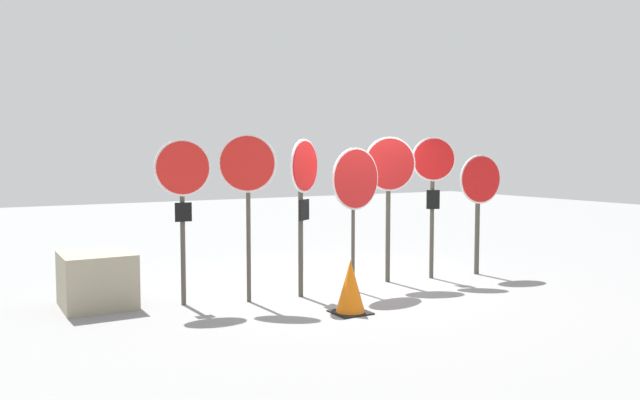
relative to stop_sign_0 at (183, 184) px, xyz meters
The scene contains 10 objects.
ground_plane 3.17m from the stop_sign_0, ahead, with size 40.00×40.00×0.00m, color gray.
stop_sign_0 is the anchor object (origin of this frame).
stop_sign_1 0.90m from the stop_sign_0, 18.65° to the right, with size 0.72×0.45×2.41m.
stop_sign_2 1.74m from the stop_sign_0, 12.26° to the right, with size 0.68×0.45×2.35m.
stop_sign_3 2.62m from the stop_sign_0, ahead, with size 0.95×0.21×2.23m.
stop_sign_4 3.44m from the stop_sign_0, ahead, with size 0.87×0.27×2.41m.
stop_sign_5 4.28m from the stop_sign_0, ahead, with size 0.69×0.36×2.42m.
stop_sign_6 5.24m from the stop_sign_0, ahead, with size 0.86×0.18×2.12m.
traffic_cone_0 2.71m from the stop_sign_0, 40.49° to the right, with size 0.47×0.47×0.72m.
storage_crate 1.79m from the stop_sign_0, 152.85° to the left, with size 0.94×0.99×0.76m.
Camera 1 is at (-5.34, -8.18, 2.10)m, focal length 35.00 mm.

